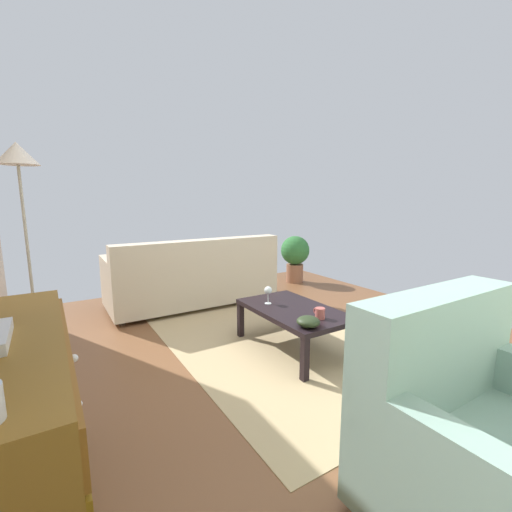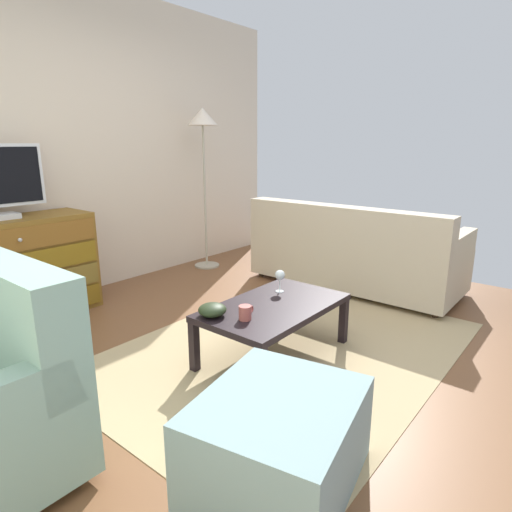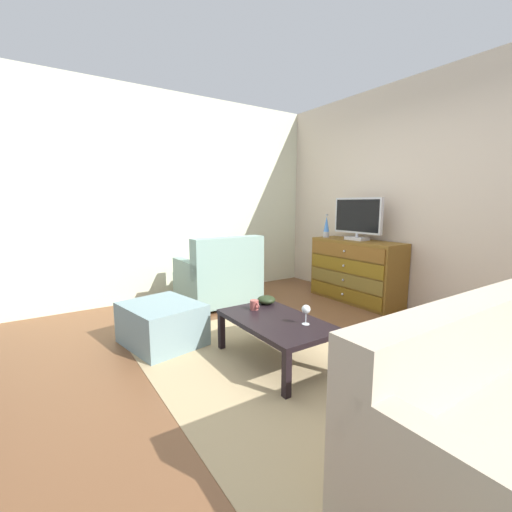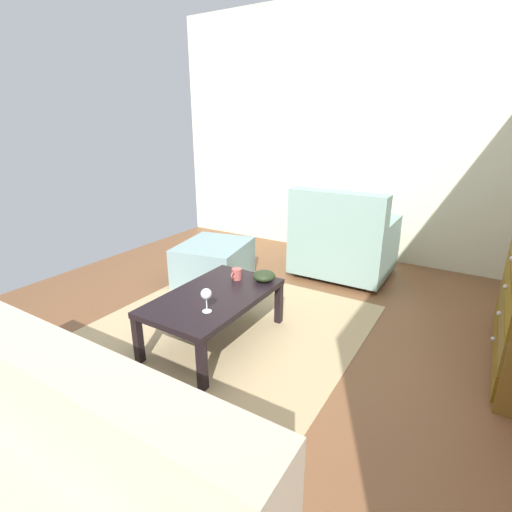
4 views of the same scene
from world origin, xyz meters
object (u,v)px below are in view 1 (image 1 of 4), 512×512
at_px(coffee_table, 294,313).
at_px(potted_plant, 295,254).
at_px(couch_large, 193,278).
at_px(mug, 320,313).
at_px(standing_lamp, 19,173).
at_px(wine_glass, 268,291).
at_px(bowl_decorative, 309,321).
at_px(dresser, 4,450).
at_px(armchair, 488,440).
at_px(ottoman, 437,346).

distance_m(coffee_table, potted_plant, 2.41).
height_order(couch_large, potted_plant, couch_large).
height_order(mug, standing_lamp, standing_lamp).
xyz_separation_m(wine_glass, bowl_decorative, (-0.61, 0.05, -0.08)).
bearing_deg(bowl_decorative, standing_lamp, 46.50).
distance_m(dresser, wine_glass, 2.10).
bearing_deg(mug, wine_glass, 14.16).
bearing_deg(bowl_decorative, armchair, 172.31).
xyz_separation_m(dresser, standing_lamp, (2.07, -0.05, 1.08)).
bearing_deg(wine_glass, potted_plant, -44.06).
height_order(ottoman, potted_plant, potted_plant).
relative_size(coffee_table, bowl_decorative, 5.80).
bearing_deg(ottoman, couch_large, 20.64).
xyz_separation_m(wine_glass, potted_plant, (1.67, -1.61, -0.05)).
bearing_deg(dresser, wine_glass, -60.21).
height_order(wine_glass, bowl_decorative, wine_glass).
bearing_deg(dresser, bowl_decorative, -76.34).
distance_m(coffee_table, armchair, 1.70).
distance_m(bowl_decorative, ottoman, 1.00).
distance_m(bowl_decorative, couch_large, 2.03).
bearing_deg(standing_lamp, mug, -129.07).
height_order(armchair, standing_lamp, standing_lamp).
relative_size(mug, couch_large, 0.06).
distance_m(bowl_decorative, standing_lamp, 2.61).
xyz_separation_m(bowl_decorative, potted_plant, (2.28, -1.66, 0.03)).
distance_m(dresser, couch_large, 2.97).
distance_m(ottoman, standing_lamp, 3.57).
distance_m(couch_large, ottoman, 2.68).
bearing_deg(bowl_decorative, couch_large, 2.81).
height_order(dresser, wine_glass, dresser).
relative_size(dresser, armchair, 1.36).
height_order(dresser, mug, dresser).
bearing_deg(couch_large, standing_lamp, 103.50).
xyz_separation_m(bowl_decorative, armchair, (-1.28, 0.17, -0.05)).
height_order(armchair, potted_plant, armchair).
height_order(mug, armchair, armchair).
relative_size(couch_large, armchair, 2.15).
bearing_deg(wine_glass, armchair, 173.22).
bearing_deg(wine_glass, ottoman, -144.11).
bearing_deg(dresser, standing_lamp, -1.35).
relative_size(couch_large, standing_lamp, 1.13).
bearing_deg(dresser, coffee_table, -67.08).
relative_size(dresser, potted_plant, 1.73).
distance_m(wine_glass, ottoman, 1.38).
xyz_separation_m(wine_glass, couch_large, (1.41, 0.15, -0.15)).
relative_size(coffee_table, armchair, 1.09).
height_order(mug, ottoman, mug).
height_order(coffee_table, wine_glass, wine_glass).
height_order(armchair, ottoman, armchair).
bearing_deg(armchair, coffee_table, -11.61).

